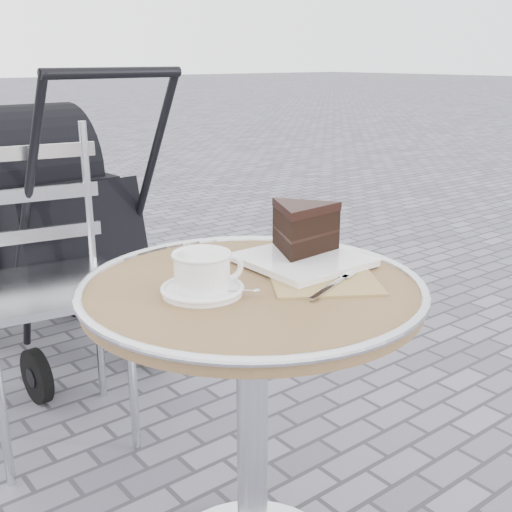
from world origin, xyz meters
TOP-DOWN VIEW (x-y plane):
  - cafe_table at (0.00, 0.00)m, footprint 0.72×0.72m
  - cappuccino_set at (-0.11, 0.02)m, footprint 0.17×0.17m
  - cake_plate_set at (0.19, 0.06)m, footprint 0.34×0.41m
  - bistro_chair at (-0.11, 0.95)m, footprint 0.51×0.51m
  - baby_stroller at (0.10, 1.52)m, footprint 0.57×1.14m

SIDE VIEW (x-z plane):
  - baby_stroller at x=0.10m, z-range -0.06..1.09m
  - cafe_table at x=0.00m, z-range 0.20..0.94m
  - bistro_chair at x=-0.11m, z-range 0.12..1.10m
  - cappuccino_set at x=-0.11m, z-range 0.73..0.81m
  - cake_plate_set at x=0.19m, z-range 0.73..0.86m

